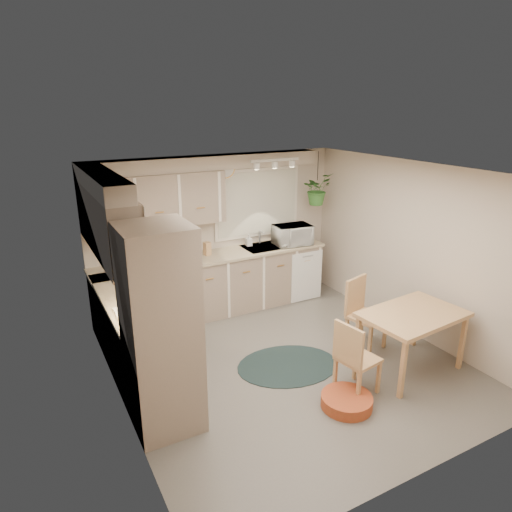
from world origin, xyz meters
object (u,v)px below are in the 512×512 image
dining_table (410,341)px  pet_bed (347,401)px  braided_rug (288,365)px  microwave (292,233)px  chair_left (358,357)px  chair_back (367,315)px

dining_table → pet_bed: (-1.13, -0.23, -0.32)m
braided_rug → microwave: (1.16, 1.75, 1.13)m
chair_left → braided_rug: size_ratio=0.69×
chair_back → pet_bed: size_ratio=1.70×
dining_table → microwave: bearing=92.5°
chair_back → braided_rug: size_ratio=0.74×
chair_back → pet_bed: (-1.03, -0.89, -0.41)m
chair_left → microwave: bearing=154.1°
chair_left → dining_table: bearing=84.5°
chair_back → dining_table: bearing=83.1°
dining_table → braided_rug: size_ratio=0.94×
microwave → chair_left: bearing=-100.7°
chair_left → pet_bed: bearing=-67.4°
chair_left → pet_bed: chair_left is taller
braided_rug → microwave: size_ratio=2.20×
dining_table → microwave: (-0.11, 2.50, 0.76)m
chair_left → chair_back: size_ratio=0.94×
chair_left → pet_bed: 0.50m
dining_table → microwave: size_ratio=2.07×
chair_left → microwave: microwave is taller
dining_table → braided_rug: bearing=149.4°
chair_back → microwave: (-0.00, 1.85, 0.66)m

